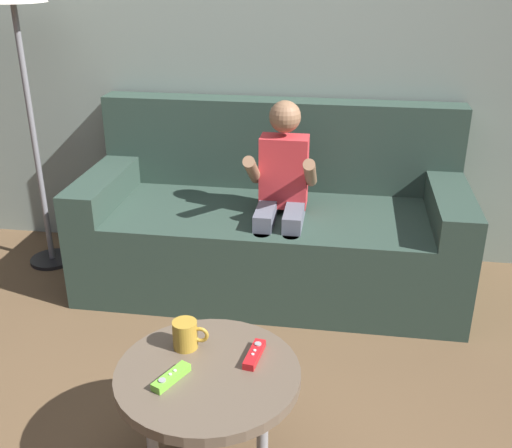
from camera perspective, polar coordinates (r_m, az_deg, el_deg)
The scene contains 8 objects.
wall_back at distance 3.25m, azimuth -1.77°, elevation 18.41°, with size 4.96×0.05×2.50m, color gray.
couch at distance 3.08m, azimuth 1.57°, elevation -0.15°, with size 1.87×0.80×0.89m.
person_seated_on_couch at distance 2.81m, azimuth 2.43°, elevation 2.97°, with size 0.32×0.39×0.97m.
coffee_table at distance 1.93m, azimuth -4.53°, elevation -14.54°, with size 0.57×0.57×0.41m.
game_remote_red_near_edge at distance 1.94m, azimuth -0.14°, elevation -12.22°, with size 0.06×0.14×0.03m.
game_remote_lime_center at distance 1.86m, azimuth -8.03°, elevation -14.15°, with size 0.09×0.14×0.03m.
coffee_mug at distance 1.97m, azimuth -6.64°, elevation -10.35°, with size 0.12×0.08×0.10m.
floor_lamp at distance 3.22m, azimuth -21.95°, elevation 18.62°, with size 0.32×0.32×1.57m.
Camera 1 is at (0.59, -1.37, 1.57)m, focal length 42.31 mm.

